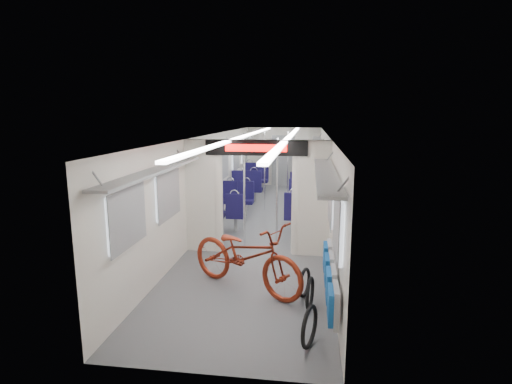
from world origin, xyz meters
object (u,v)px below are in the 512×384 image
stanchion_far_left (265,172)px  stanchion_far_right (287,170)px  flip_bench (330,277)px  stanchion_near_right (277,191)px  bike_hoop_c (304,284)px  bike_hoop_b (310,295)px  stanchion_near_left (244,193)px  bike_hoop_a (309,329)px  seat_bay_far_right (306,181)px  seat_bay_near_right (305,203)px  seat_bay_far_left (252,180)px  bicycle (246,255)px  seat_bay_near_left (232,203)px

stanchion_far_left → stanchion_far_right: same height
flip_bench → stanchion_near_right: bearing=107.4°
flip_bench → bike_hoop_c: 0.77m
stanchion_near_right → bike_hoop_b: bearing=-76.3°
stanchion_near_left → stanchion_near_right: same height
bike_hoop_a → seat_bay_far_right: 8.91m
bike_hoop_c → stanchion_far_right: stanchion_far_right is taller
seat_bay_near_right → seat_bay_far_left: 3.84m
bicycle → seat_bay_near_right: size_ratio=1.01×
bike_hoop_a → seat_bay_far_left: bearing=102.6°
seat_bay_far_left → seat_bay_near_right: bearing=-60.9°
bike_hoop_b → stanchion_near_right: size_ratio=0.21×
stanchion_near_left → stanchion_far_right: bearing=79.2°
flip_bench → stanchion_far_right: 6.67m
bike_hoop_a → seat_bay_far_right: (-0.15, 8.91, 0.33)m
bike_hoop_c → stanchion_near_right: bearing=104.0°
bike_hoop_c → seat_bay_near_right: 4.29m
bike_hoop_b → stanchion_far_left: size_ratio=0.21×
stanchion_near_left → stanchion_far_right: same height
bike_hoop_b → bike_hoop_a: bearing=-90.3°
bicycle → stanchion_far_right: size_ratio=0.95×
bike_hoop_a → bike_hoop_c: bike_hoop_a is taller
seat_bay_far_left → stanchion_near_left: (0.62, -5.32, 0.58)m
bike_hoop_b → stanchion_far_left: 6.28m
seat_bay_near_right → bike_hoop_c: bearing=-89.1°
stanchion_far_right → seat_bay_near_left: bearing=-125.4°
bicycle → seat_bay_far_left: 7.55m
seat_bay_near_left → stanchion_far_left: size_ratio=0.84×
bike_hoop_b → stanchion_far_left: stanchion_far_left is taller
flip_bench → seat_bay_far_left: size_ratio=0.90×
bike_hoop_c → seat_bay_far_right: seat_bay_far_right is taller
seat_bay_near_right → seat_bay_far_left: size_ratio=0.94×
bike_hoop_a → bike_hoop_b: bearing=89.7°
seat_bay_far_left → flip_bench: bearing=-74.4°
bicycle → bike_hoop_b: 1.22m
flip_bench → bike_hoop_a: size_ratio=3.86×
flip_bench → stanchion_near_left: 3.38m
bicycle → stanchion_far_right: bearing=27.0°
flip_bench → stanchion_far_left: size_ratio=0.90×
seat_bay_far_right → seat_bay_far_left: bearing=176.8°
stanchion_far_left → stanchion_far_right: bearing=27.7°
bike_hoop_a → seat_bay_near_left: size_ratio=0.28×
seat_bay_far_left → stanchion_near_left: stanchion_near_left is taller
seat_bay_near_right → stanchion_far_right: (-0.55, 1.72, 0.60)m
stanchion_far_left → seat_bay_far_right: bearing=57.5°
flip_bench → seat_bay_far_right: size_ratio=0.89×
seat_bay_far_right → stanchion_far_right: stanchion_far_right is taller
bike_hoop_c → stanchion_far_left: (-1.27, 5.66, 0.94)m
seat_bay_near_right → seat_bay_far_right: bearing=90.0°
stanchion_near_left → stanchion_far_right: 3.75m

